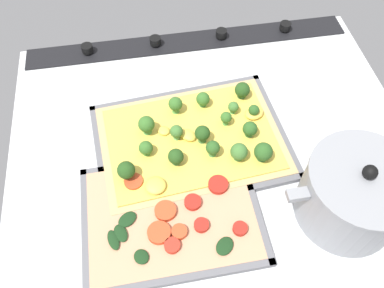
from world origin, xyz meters
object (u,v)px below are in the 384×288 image
cooking_pot (354,194)px  broccoli_pizza (195,138)px  baking_tray_back (171,216)px  baking_tray_front (191,142)px  veggie_pizza_back (172,215)px

cooking_pot → broccoli_pizza: bearing=-38.3°
broccoli_pizza → baking_tray_back: bearing=65.6°
baking_tray_front → veggie_pizza_back: 17.05cm
veggie_pizza_back → broccoli_pizza: bearing=-113.9°
baking_tray_front → broccoli_pizza: broccoli_pizza is taller
baking_tray_front → baking_tray_back: bearing=68.0°
veggie_pizza_back → cooking_pot: bearing=173.1°
baking_tray_front → veggie_pizza_back: (6.25, 15.85, 0.75)cm
baking_tray_back → veggie_pizza_back: size_ratio=1.08×
baking_tray_front → cooking_pot: size_ratio=1.61×
broccoli_pizza → veggie_pizza_back: 17.13cm
broccoli_pizza → veggie_pizza_back: (6.94, 15.64, -0.87)cm
baking_tray_back → cooking_pot: size_ratio=1.28×
baking_tray_front → broccoli_pizza: (-0.70, 0.21, 1.62)cm
baking_tray_front → baking_tray_back: size_ratio=1.26×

